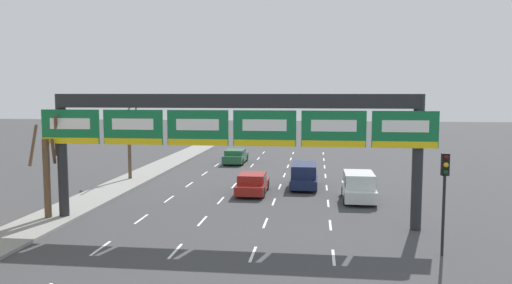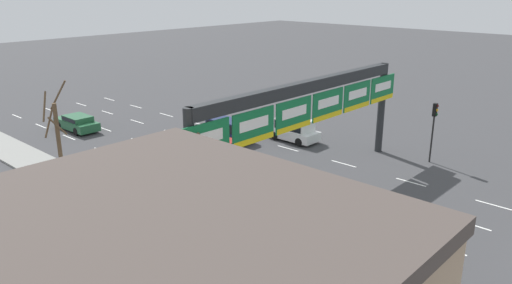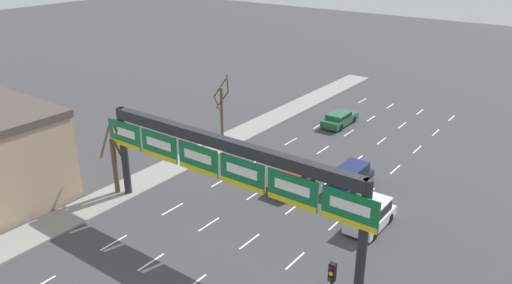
{
  "view_description": "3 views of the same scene",
  "coord_description": "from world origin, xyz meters",
  "px_view_note": "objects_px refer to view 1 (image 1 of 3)",
  "views": [
    {
      "loc": [
        4.21,
        -8.89,
        6.65
      ],
      "look_at": [
        1.14,
        16.23,
        4.15
      ],
      "focal_mm": 35.0,
      "sensor_mm": 36.0,
      "label": 1
    },
    {
      "loc": [
        -23.21,
        -1.59,
        12.0
      ],
      "look_at": [
        -1.34,
        18.54,
        2.53
      ],
      "focal_mm": 35.0,
      "sensor_mm": 36.0,
      "label": 2
    },
    {
      "loc": [
        17.27,
        -4.57,
        17.36
      ],
      "look_at": [
        -1.37,
        20.77,
        4.26
      ],
      "focal_mm": 35.0,
      "sensor_mm": 36.0,
      "label": 3
    }
  ],
  "objects_px": {
    "traffic_light_near_gantry": "(445,183)",
    "tree_bare_closest": "(47,170)",
    "car_green": "(236,156)",
    "car_red": "(253,183)",
    "tree_bare_second": "(129,140)",
    "suv_white": "(359,185)",
    "suv_navy": "(304,174)",
    "sign_gantry": "(232,122)"
  },
  "relations": [
    {
      "from": "sign_gantry",
      "to": "car_green",
      "type": "height_order",
      "value": "sign_gantry"
    },
    {
      "from": "tree_bare_closest",
      "to": "tree_bare_second",
      "type": "distance_m",
      "value": 12.04
    },
    {
      "from": "tree_bare_closest",
      "to": "suv_white",
      "type": "bearing_deg",
      "value": 22.0
    },
    {
      "from": "car_green",
      "to": "suv_navy",
      "type": "xyz_separation_m",
      "value": [
        6.76,
        -11.38,
        0.22
      ]
    },
    {
      "from": "suv_navy",
      "to": "car_red",
      "type": "bearing_deg",
      "value": -141.57
    },
    {
      "from": "suv_white",
      "to": "tree_bare_second",
      "type": "distance_m",
      "value": 17.69
    },
    {
      "from": "car_green",
      "to": "tree_bare_closest",
      "type": "xyz_separation_m",
      "value": [
        -6.31,
        -22.12,
        1.93
      ]
    },
    {
      "from": "sign_gantry",
      "to": "tree_bare_second",
      "type": "relative_size",
      "value": 3.16
    },
    {
      "from": "car_red",
      "to": "tree_bare_closest",
      "type": "bearing_deg",
      "value": -140.26
    },
    {
      "from": "suv_white",
      "to": "car_red",
      "type": "bearing_deg",
      "value": 168.14
    },
    {
      "from": "suv_white",
      "to": "tree_bare_closest",
      "type": "height_order",
      "value": "tree_bare_closest"
    },
    {
      "from": "traffic_light_near_gantry",
      "to": "tree_bare_closest",
      "type": "bearing_deg",
      "value": 169.66
    },
    {
      "from": "suv_white",
      "to": "tree_bare_second",
      "type": "bearing_deg",
      "value": 162.26
    },
    {
      "from": "car_red",
      "to": "tree_bare_second",
      "type": "height_order",
      "value": "tree_bare_second"
    },
    {
      "from": "car_red",
      "to": "tree_bare_second",
      "type": "distance_m",
      "value": 10.95
    },
    {
      "from": "car_green",
      "to": "suv_white",
      "type": "bearing_deg",
      "value": -56.49
    },
    {
      "from": "car_green",
      "to": "traffic_light_near_gantry",
      "type": "bearing_deg",
      "value": -63.48
    },
    {
      "from": "suv_white",
      "to": "traffic_light_near_gantry",
      "type": "xyz_separation_m",
      "value": [
        2.55,
        -10.16,
        2.05
      ]
    },
    {
      "from": "suv_white",
      "to": "tree_bare_second",
      "type": "height_order",
      "value": "tree_bare_second"
    },
    {
      "from": "traffic_light_near_gantry",
      "to": "tree_bare_second",
      "type": "height_order",
      "value": "tree_bare_second"
    },
    {
      "from": "car_red",
      "to": "tree_bare_second",
      "type": "bearing_deg",
      "value": 158.45
    },
    {
      "from": "sign_gantry",
      "to": "tree_bare_second",
      "type": "bearing_deg",
      "value": 130.27
    },
    {
      "from": "tree_bare_second",
      "to": "tree_bare_closest",
      "type": "bearing_deg",
      "value": -89.06
    },
    {
      "from": "suv_navy",
      "to": "tree_bare_second",
      "type": "height_order",
      "value": "tree_bare_second"
    },
    {
      "from": "traffic_light_near_gantry",
      "to": "tree_bare_second",
      "type": "distance_m",
      "value": 24.75
    },
    {
      "from": "car_green",
      "to": "tree_bare_closest",
      "type": "height_order",
      "value": "tree_bare_closest"
    },
    {
      "from": "traffic_light_near_gantry",
      "to": "tree_bare_closest",
      "type": "distance_m",
      "value": 19.4
    },
    {
      "from": "car_green",
      "to": "traffic_light_near_gantry",
      "type": "distance_m",
      "value": 28.71
    },
    {
      "from": "tree_bare_closest",
      "to": "car_green",
      "type": "bearing_deg",
      "value": 74.08
    },
    {
      "from": "tree_bare_second",
      "to": "traffic_light_near_gantry",
      "type": "bearing_deg",
      "value": -38.82
    },
    {
      "from": "car_red",
      "to": "suv_navy",
      "type": "relative_size",
      "value": 0.92
    },
    {
      "from": "sign_gantry",
      "to": "suv_navy",
      "type": "distance_m",
      "value": 11.75
    },
    {
      "from": "car_red",
      "to": "suv_white",
      "type": "height_order",
      "value": "suv_white"
    },
    {
      "from": "sign_gantry",
      "to": "suv_white",
      "type": "xyz_separation_m",
      "value": [
        6.82,
        6.34,
        -4.25
      ]
    },
    {
      "from": "traffic_light_near_gantry",
      "to": "car_green",
      "type": "bearing_deg",
      "value": 116.52
    },
    {
      "from": "sign_gantry",
      "to": "suv_white",
      "type": "relative_size",
      "value": 4.88
    },
    {
      "from": "tree_bare_closest",
      "to": "tree_bare_second",
      "type": "xyz_separation_m",
      "value": [
        -0.2,
        12.03,
        0.44
      ]
    },
    {
      "from": "car_red",
      "to": "suv_navy",
      "type": "xyz_separation_m",
      "value": [
        3.33,
        2.64,
        0.2
      ]
    },
    {
      "from": "sign_gantry",
      "to": "traffic_light_near_gantry",
      "type": "distance_m",
      "value": 10.36
    },
    {
      "from": "suv_white",
      "to": "traffic_light_near_gantry",
      "type": "height_order",
      "value": "traffic_light_near_gantry"
    },
    {
      "from": "sign_gantry",
      "to": "car_green",
      "type": "relative_size",
      "value": 4.27
    },
    {
      "from": "suv_white",
      "to": "tree_bare_second",
      "type": "relative_size",
      "value": 0.65
    }
  ]
}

